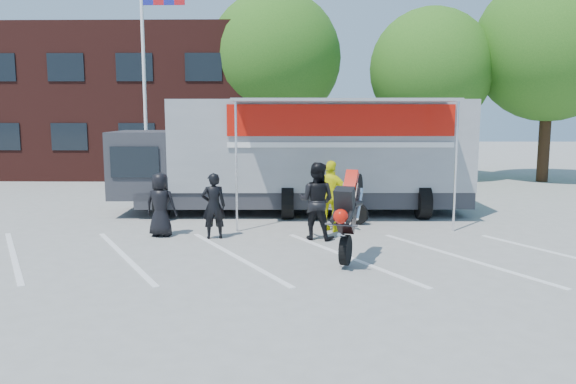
{
  "coord_description": "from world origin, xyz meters",
  "views": [
    {
      "loc": [
        -0.85,
        -10.63,
        3.04
      ],
      "look_at": [
        -1.1,
        1.68,
        1.3
      ],
      "focal_mm": 35.0,
      "sensor_mm": 36.0,
      "label": 1
    }
  ],
  "objects_px": {
    "flagpole": "(150,57)",
    "spectator_leather_a": "(161,205)",
    "transporter_truck": "(303,213)",
    "tree_left": "(275,58)",
    "spectator_leather_c": "(316,201)",
    "stunt_bike_rider": "(352,259)",
    "tree_mid": "(431,70)",
    "spectator_leather_b": "(214,206)",
    "spectator_hivis": "(331,196)",
    "parked_motorcycle": "(336,222)",
    "tree_right": "(550,47)"
  },
  "relations": [
    {
      "from": "tree_right",
      "to": "spectator_leather_b",
      "type": "xyz_separation_m",
      "value": [
        -12.93,
        -11.76,
        -5.07
      ]
    },
    {
      "from": "stunt_bike_rider",
      "to": "spectator_leather_c",
      "type": "distance_m",
      "value": 2.25
    },
    {
      "from": "parked_motorcycle",
      "to": "spectator_leather_a",
      "type": "bearing_deg",
      "value": 142.2
    },
    {
      "from": "parked_motorcycle",
      "to": "spectator_leather_c",
      "type": "height_order",
      "value": "spectator_leather_c"
    },
    {
      "from": "spectator_leather_c",
      "to": "spectator_hivis",
      "type": "distance_m",
      "value": 0.99
    },
    {
      "from": "tree_right",
      "to": "spectator_hivis",
      "type": "relative_size",
      "value": 4.97
    },
    {
      "from": "parked_motorcycle",
      "to": "spectator_leather_b",
      "type": "relative_size",
      "value": 1.21
    },
    {
      "from": "spectator_leather_b",
      "to": "spectator_leather_a",
      "type": "bearing_deg",
      "value": -21.11
    },
    {
      "from": "spectator_leather_a",
      "to": "spectator_leather_c",
      "type": "height_order",
      "value": "spectator_leather_c"
    },
    {
      "from": "spectator_leather_b",
      "to": "tree_mid",
      "type": "bearing_deg",
      "value": -134.53
    },
    {
      "from": "stunt_bike_rider",
      "to": "spectator_leather_c",
      "type": "bearing_deg",
      "value": 127.36
    },
    {
      "from": "spectator_leather_b",
      "to": "spectator_leather_c",
      "type": "xyz_separation_m",
      "value": [
        2.49,
        -0.0,
        0.13
      ]
    },
    {
      "from": "tree_mid",
      "to": "transporter_truck",
      "type": "bearing_deg",
      "value": -123.56
    },
    {
      "from": "parked_motorcycle",
      "to": "spectator_leather_a",
      "type": "distance_m",
      "value": 4.9
    },
    {
      "from": "spectator_leather_b",
      "to": "spectator_leather_c",
      "type": "height_order",
      "value": "spectator_leather_c"
    },
    {
      "from": "tree_mid",
      "to": "spectator_leather_b",
      "type": "bearing_deg",
      "value": -122.89
    },
    {
      "from": "tree_left",
      "to": "spectator_leather_a",
      "type": "distance_m",
      "value": 14.06
    },
    {
      "from": "flagpole",
      "to": "spectator_leather_c",
      "type": "distance_m",
      "value": 10.17
    },
    {
      "from": "tree_mid",
      "to": "transporter_truck",
      "type": "height_order",
      "value": "tree_mid"
    },
    {
      "from": "parked_motorcycle",
      "to": "spectator_leather_c",
      "type": "xyz_separation_m",
      "value": [
        -0.61,
        -2.13,
        0.94
      ]
    },
    {
      "from": "stunt_bike_rider",
      "to": "spectator_leather_b",
      "type": "xyz_separation_m",
      "value": [
        -3.2,
        1.92,
        0.8
      ]
    },
    {
      "from": "tree_left",
      "to": "spectator_leather_c",
      "type": "xyz_separation_m",
      "value": [
        1.57,
        -13.26,
        -4.63
      ]
    },
    {
      "from": "tree_left",
      "to": "spectator_leather_c",
      "type": "distance_m",
      "value": 14.13
    },
    {
      "from": "transporter_truck",
      "to": "spectator_leather_a",
      "type": "distance_m",
      "value": 4.98
    },
    {
      "from": "transporter_truck",
      "to": "spectator_leather_a",
      "type": "bearing_deg",
      "value": -137.7
    },
    {
      "from": "tree_left",
      "to": "transporter_truck",
      "type": "distance_m",
      "value": 11.2
    },
    {
      "from": "transporter_truck",
      "to": "parked_motorcycle",
      "type": "bearing_deg",
      "value": -60.46
    },
    {
      "from": "tree_left",
      "to": "spectator_hivis",
      "type": "xyz_separation_m",
      "value": [
        1.97,
        -12.35,
        -4.65
      ]
    },
    {
      "from": "stunt_bike_rider",
      "to": "flagpole",
      "type": "bearing_deg",
      "value": 142.63
    },
    {
      "from": "spectator_leather_b",
      "to": "spectator_hivis",
      "type": "distance_m",
      "value": 3.04
    },
    {
      "from": "spectator_leather_b",
      "to": "spectator_leather_c",
      "type": "relative_size",
      "value": 0.86
    },
    {
      "from": "flagpole",
      "to": "spectator_leather_a",
      "type": "bearing_deg",
      "value": -74.33
    },
    {
      "from": "tree_right",
      "to": "spectator_leather_b",
      "type": "height_order",
      "value": "tree_right"
    },
    {
      "from": "spectator_hivis",
      "to": "parked_motorcycle",
      "type": "bearing_deg",
      "value": -74.91
    },
    {
      "from": "spectator_leather_a",
      "to": "spectator_leather_c",
      "type": "xyz_separation_m",
      "value": [
        3.84,
        -0.23,
        0.14
      ]
    },
    {
      "from": "spectator_hivis",
      "to": "transporter_truck",
      "type": "bearing_deg",
      "value": -51.02
    },
    {
      "from": "parked_motorcycle",
      "to": "stunt_bike_rider",
      "type": "distance_m",
      "value": 4.05
    },
    {
      "from": "spectator_leather_a",
      "to": "spectator_hivis",
      "type": "distance_m",
      "value": 4.3
    },
    {
      "from": "parked_motorcycle",
      "to": "stunt_bike_rider",
      "type": "xyz_separation_m",
      "value": [
        0.09,
        -4.05,
        0.0
      ]
    },
    {
      "from": "flagpole",
      "to": "transporter_truck",
      "type": "bearing_deg",
      "value": -33.36
    },
    {
      "from": "transporter_truck",
      "to": "spectator_leather_a",
      "type": "height_order",
      "value": "transporter_truck"
    },
    {
      "from": "stunt_bike_rider",
      "to": "spectator_leather_c",
      "type": "relative_size",
      "value": 1.08
    },
    {
      "from": "flagpole",
      "to": "spectator_leather_b",
      "type": "relative_size",
      "value": 4.98
    },
    {
      "from": "tree_left",
      "to": "transporter_truck",
      "type": "height_order",
      "value": "tree_left"
    },
    {
      "from": "tree_mid",
      "to": "tree_right",
      "type": "relative_size",
      "value": 0.84
    },
    {
      "from": "tree_mid",
      "to": "stunt_bike_rider",
      "type": "xyz_separation_m",
      "value": [
        -4.73,
        -14.18,
        -4.94
      ]
    },
    {
      "from": "tree_mid",
      "to": "spectator_leather_a",
      "type": "distance_m",
      "value": 15.75
    },
    {
      "from": "flagpole",
      "to": "parked_motorcycle",
      "type": "distance_m",
      "value": 9.65
    },
    {
      "from": "flagpole",
      "to": "parked_motorcycle",
      "type": "bearing_deg",
      "value": -38.64
    },
    {
      "from": "tree_left",
      "to": "spectator_hivis",
      "type": "relative_size",
      "value": 4.71
    }
  ]
}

